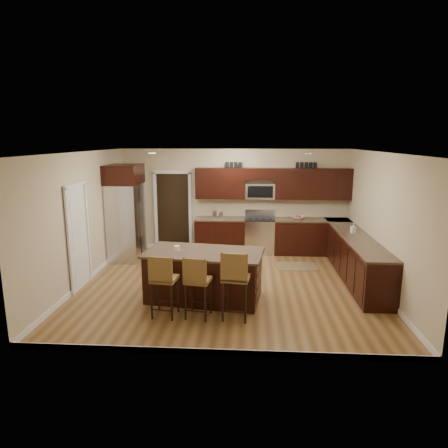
# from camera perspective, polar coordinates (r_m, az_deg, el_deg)

# --- Properties ---
(floor) EXTENTS (6.00, 6.00, 0.00)m
(floor) POSITION_cam_1_polar(r_m,az_deg,el_deg) (8.32, 0.67, -8.71)
(floor) COLOR brown
(floor) RESTS_ON ground
(ceiling) EXTENTS (6.00, 6.00, 0.00)m
(ceiling) POSITION_cam_1_polar(r_m,az_deg,el_deg) (7.78, 0.72, 10.22)
(ceiling) COLOR silver
(ceiling) RESTS_ON wall_back
(wall_back) EXTENTS (6.00, 0.00, 6.00)m
(wall_back) POSITION_cam_1_polar(r_m,az_deg,el_deg) (10.65, 1.46, 3.41)
(wall_back) COLOR #C9B691
(wall_back) RESTS_ON floor
(wall_left) EXTENTS (0.00, 5.50, 5.50)m
(wall_left) POSITION_cam_1_polar(r_m,az_deg,el_deg) (8.63, -19.63, 0.66)
(wall_left) COLOR #C9B691
(wall_left) RESTS_ON floor
(wall_right) EXTENTS (0.00, 5.50, 5.50)m
(wall_right) POSITION_cam_1_polar(r_m,az_deg,el_deg) (8.34, 21.73, 0.14)
(wall_right) COLOR #C9B691
(wall_right) RESTS_ON floor
(base_cabinets) EXTENTS (4.02, 3.96, 0.92)m
(base_cabinets) POSITION_cam_1_polar(r_m,az_deg,el_deg) (9.66, 12.48, -3.16)
(base_cabinets) COLOR black
(base_cabinets) RESTS_ON floor
(upper_cabinets) EXTENTS (4.00, 0.33, 0.80)m
(upper_cabinets) POSITION_cam_1_polar(r_m,az_deg,el_deg) (10.43, 7.21, 5.86)
(upper_cabinets) COLOR black
(upper_cabinets) RESTS_ON wall_back
(range) EXTENTS (0.76, 0.64, 1.11)m
(range) POSITION_cam_1_polar(r_m,az_deg,el_deg) (10.52, 5.08, -1.61)
(range) COLOR silver
(range) RESTS_ON floor
(microwave) EXTENTS (0.76, 0.31, 0.40)m
(microwave) POSITION_cam_1_polar(r_m,az_deg,el_deg) (10.46, 5.18, 4.71)
(microwave) COLOR silver
(microwave) RESTS_ON upper_cabinets
(doorway) EXTENTS (0.85, 0.03, 2.06)m
(doorway) POSITION_cam_1_polar(r_m,az_deg,el_deg) (10.87, -7.28, 1.79)
(doorway) COLOR black
(doorway) RESTS_ON floor
(pantry_door) EXTENTS (0.03, 0.80, 2.04)m
(pantry_door) POSITION_cam_1_polar(r_m,az_deg,el_deg) (8.42, -20.14, -1.94)
(pantry_door) COLOR white
(pantry_door) RESTS_ON floor
(letter_decor) EXTENTS (2.20, 0.03, 0.15)m
(letter_decor) POSITION_cam_1_polar(r_m,az_deg,el_deg) (10.38, 6.48, 8.37)
(letter_decor) COLOR black
(letter_decor) RESTS_ON upper_cabinets
(island) EXTENTS (2.27, 1.40, 0.92)m
(island) POSITION_cam_1_polar(r_m,az_deg,el_deg) (7.52, -2.86, -7.55)
(island) COLOR black
(island) RESTS_ON floor
(stool_left) EXTENTS (0.45, 0.45, 1.09)m
(stool_left) POSITION_cam_1_polar(r_m,az_deg,el_deg) (6.74, -8.69, -7.77)
(stool_left) COLOR olive
(stool_left) RESTS_ON floor
(stool_mid) EXTENTS (0.46, 0.46, 1.07)m
(stool_mid) POSITION_cam_1_polar(r_m,az_deg,el_deg) (6.65, -3.89, -8.03)
(stool_mid) COLOR olive
(stool_mid) RESTS_ON floor
(stool_right) EXTENTS (0.49, 0.49, 1.18)m
(stool_right) POSITION_cam_1_polar(r_m,az_deg,el_deg) (6.57, 1.63, -7.66)
(stool_right) COLOR olive
(stool_right) RESTS_ON floor
(refrigerator) EXTENTS (0.79, 1.00, 2.35)m
(refrigerator) POSITION_cam_1_polar(r_m,az_deg,el_deg) (10.05, -13.90, 1.69)
(refrigerator) COLOR silver
(refrigerator) RESTS_ON floor
(floor_mat) EXTENTS (1.00, 0.70, 0.01)m
(floor_mat) POSITION_cam_1_polar(r_m,az_deg,el_deg) (9.61, 10.33, -5.98)
(floor_mat) COLOR brown
(floor_mat) RESTS_ON floor
(fruit_bowl) EXTENTS (0.35, 0.35, 0.07)m
(fruit_bowl) POSITION_cam_1_polar(r_m,az_deg,el_deg) (10.49, 10.50, 0.90)
(fruit_bowl) COLOR silver
(fruit_bowl) RESTS_ON base_cabinets
(soap_bottle) EXTENTS (0.12, 0.12, 0.21)m
(soap_bottle) POSITION_cam_1_polar(r_m,az_deg,el_deg) (9.24, 17.99, -0.56)
(soap_bottle) COLOR #B2B2B2
(soap_bottle) RESTS_ON base_cabinets
(canister_tall) EXTENTS (0.12, 0.12, 0.19)m
(canister_tall) POSITION_cam_1_polar(r_m,az_deg,el_deg) (10.44, -1.36, 1.38)
(canister_tall) COLOR silver
(canister_tall) RESTS_ON base_cabinets
(canister_short) EXTENTS (0.11, 0.11, 0.17)m
(canister_short) POSITION_cam_1_polar(r_m,az_deg,el_deg) (10.43, -0.45, 1.31)
(canister_short) COLOR silver
(canister_short) RESTS_ON base_cabinets
(island_jar) EXTENTS (0.10, 0.10, 0.10)m
(island_jar) POSITION_cam_1_polar(r_m,az_deg,el_deg) (7.43, -6.75, -3.49)
(island_jar) COLOR white
(island_jar) RESTS_ON island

